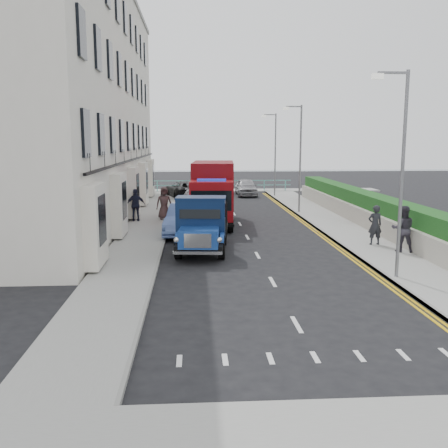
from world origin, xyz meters
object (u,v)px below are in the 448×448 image
lamp_near (399,163)px  pedestrian_east_near (375,225)px  red_lorry (213,191)px  lamp_far (274,150)px  bedford_lorry (201,228)px  parked_car_front (195,231)px  lamp_mid (299,152)px

lamp_near → pedestrian_east_near: 6.23m
red_lorry → pedestrian_east_near: (7.00, -6.84, -0.87)m
lamp_near → lamp_far: bearing=90.0°
lamp_near → red_lorry: (-5.71, 12.16, -2.12)m
lamp_near → red_lorry: 13.60m
pedestrian_east_near → red_lorry: bearing=-48.2°
bedford_lorry → pedestrian_east_near: bearing=12.2°
lamp_far → pedestrian_east_near: (1.28, -20.68, -2.98)m
parked_car_front → pedestrian_east_near: size_ratio=2.20×
lamp_far → pedestrian_east_near: 20.94m
lamp_far → parked_car_front: lamp_far is taller
bedford_lorry → red_lorry: size_ratio=0.77×
bedford_lorry → pedestrian_east_near: bedford_lorry is taller
lamp_near → bedford_lorry: lamp_near is taller
lamp_near → parked_car_front: bearing=137.9°
lamp_mid → pedestrian_east_near: (1.28, -10.68, -2.98)m
lamp_mid → lamp_near: bearing=-90.0°
lamp_far → bedford_lorry: 22.79m
bedford_lorry → parked_car_front: size_ratio=1.34×
lamp_far → pedestrian_east_near: lamp_far is taller
lamp_near → parked_car_front: 9.73m
bedford_lorry → lamp_mid: bearing=65.9°
bedford_lorry → pedestrian_east_near: (7.80, 0.96, -0.10)m
lamp_far → lamp_mid: bearing=-90.0°
lamp_near → bedford_lorry: 8.35m
lamp_near → red_lorry: size_ratio=1.02×
lamp_near → pedestrian_east_near: (1.28, 5.32, -2.98)m
parked_car_front → lamp_far: bearing=69.1°
lamp_far → bedford_lorry: size_ratio=1.33×
lamp_far → pedestrian_east_near: bearing=-86.4°
lamp_mid → pedestrian_east_near: 11.17m
lamp_near → pedestrian_east_near: bearing=76.4°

